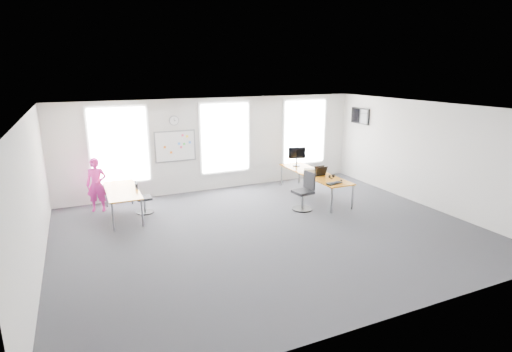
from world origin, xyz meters
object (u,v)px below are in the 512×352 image
chair_left (142,199)px  desk_left (122,192)px  chair_right (305,193)px  keyboard (334,183)px  monitor (297,155)px  person (97,185)px  desk_right (314,175)px  headphones (331,176)px

chair_left → desk_left: bearing=97.8°
chair_right → keyboard: 0.88m
monitor → keyboard: bearing=-74.4°
person → chair_left: bearing=-16.3°
desk_right → keyboard: bearing=-95.8°
desk_left → desk_right: bearing=-6.2°
person → headphones: (6.41, -2.04, 0.04)m
desk_left → headphones: headphones is taller
desk_right → headphones: 0.70m
chair_right → headphones: chair_right is taller
desk_right → monitor: (-0.02, 1.05, 0.43)m
chair_right → monitor: (0.86, 1.96, 0.66)m
keyboard → monitor: monitor is taller
chair_right → headphones: size_ratio=6.47×
headphones → chair_right: bearing=-172.6°
desk_left → keyboard: 5.83m
chair_right → person: (-5.35, 2.28, 0.29)m
keyboard → monitor: size_ratio=0.78×
headphones → keyboard: bearing=-123.0°
chair_left → person: size_ratio=0.59×
desk_right → monitor: 1.13m
chair_left → person: bearing=60.0°
desk_right → monitor: size_ratio=4.86×
desk_right → chair_left: bearing=172.7°
chair_left → monitor: (5.11, 0.39, 0.74)m
person → monitor: bearing=13.4°
chair_left → headphones: 5.49m
chair_right → keyboard: size_ratio=2.18×
chair_right → keyboard: (0.76, -0.33, 0.29)m
desk_left → keyboard: (5.52, -1.86, 0.08)m
chair_right → chair_left: chair_right is taller
chair_right → keyboard: chair_right is taller
headphones → monitor: monitor is taller
desk_right → chair_right: 1.29m
chair_right → chair_left: (-4.25, 1.58, -0.08)m
person → desk_right: bearing=4.0°
desk_left → monitor: 5.66m
desk_right → chair_right: size_ratio=2.85×
chair_right → person: 5.82m
person → headphones: bearing=-1.3°
chair_right → person: bearing=-120.7°
chair_left → headphones: (5.31, -1.33, 0.40)m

